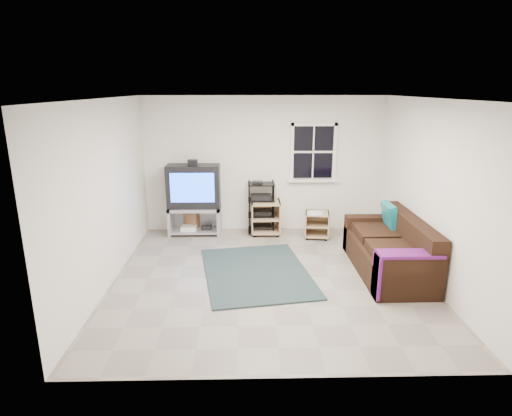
{
  "coord_description": "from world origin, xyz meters",
  "views": [
    {
      "loc": [
        -0.34,
        -5.86,
        2.75
      ],
      "look_at": [
        -0.19,
        0.4,
        0.97
      ],
      "focal_mm": 30.0,
      "sensor_mm": 36.0,
      "label": 1
    }
  ],
  "objects_px": {
    "tv_unit": "(194,194)",
    "side_table_right": "(317,223)",
    "side_table_left": "(266,216)",
    "sofa": "(390,251)",
    "av_rack": "(261,210)"
  },
  "relations": [
    {
      "from": "side_table_left",
      "to": "tv_unit",
      "type": "bearing_deg",
      "value": -179.16
    },
    {
      "from": "side_table_right",
      "to": "sofa",
      "type": "relative_size",
      "value": 0.25
    },
    {
      "from": "av_rack",
      "to": "side_table_right",
      "type": "bearing_deg",
      "value": -16.51
    },
    {
      "from": "tv_unit",
      "to": "av_rack",
      "type": "distance_m",
      "value": 1.33
    },
    {
      "from": "sofa",
      "to": "side_table_left",
      "type": "bearing_deg",
      "value": 134.38
    },
    {
      "from": "tv_unit",
      "to": "side_table_right",
      "type": "height_order",
      "value": "tv_unit"
    },
    {
      "from": "av_rack",
      "to": "sofa",
      "type": "xyz_separation_m",
      "value": [
        1.91,
        -1.91,
        -0.11
      ]
    },
    {
      "from": "tv_unit",
      "to": "side_table_left",
      "type": "relative_size",
      "value": 2.26
    },
    {
      "from": "side_table_right",
      "to": "side_table_left",
      "type": "bearing_deg",
      "value": 164.58
    },
    {
      "from": "av_rack",
      "to": "sofa",
      "type": "height_order",
      "value": "av_rack"
    },
    {
      "from": "tv_unit",
      "to": "sofa",
      "type": "bearing_deg",
      "value": -30.05
    },
    {
      "from": "av_rack",
      "to": "side_table_right",
      "type": "height_order",
      "value": "av_rack"
    },
    {
      "from": "side_table_left",
      "to": "sofa",
      "type": "height_order",
      "value": "sofa"
    },
    {
      "from": "side_table_right",
      "to": "sofa",
      "type": "bearing_deg",
      "value": -61.47
    },
    {
      "from": "tv_unit",
      "to": "sofa",
      "type": "height_order",
      "value": "tv_unit"
    }
  ]
}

